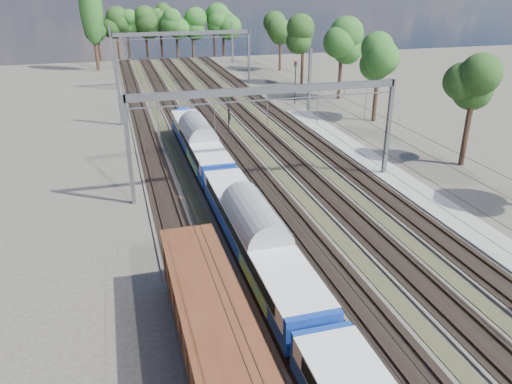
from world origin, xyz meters
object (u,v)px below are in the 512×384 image
object	(u,v)px
signal_far	(295,77)
worker	(230,116)
emu_train	(257,232)
freight_boxcar	(212,328)
signal_near	(228,109)

from	to	relation	value
signal_far	worker	bearing A→B (deg)	-163.25
emu_train	freight_boxcar	size ratio (longest dim) A/B	4.24
freight_boxcar	signal_far	world-z (taller)	signal_far
freight_boxcar	worker	world-z (taller)	freight_boxcar
freight_boxcar	signal_near	size ratio (longest dim) A/B	2.87
emu_train	signal_far	world-z (taller)	signal_far
freight_boxcar	worker	bearing A→B (deg)	75.70
worker	signal_far	world-z (taller)	signal_far
emu_train	freight_boxcar	distance (m)	9.24
signal_near	signal_far	size ratio (longest dim) A/B	0.82
emu_train	freight_boxcar	xyz separation A→B (m)	(-4.50, -8.07, -0.22)
freight_boxcar	signal_near	xyz separation A→B (m)	(9.38, 36.71, 0.92)
freight_boxcar	signal_far	distance (m)	55.06
signal_near	signal_far	world-z (taller)	signal_far
freight_boxcar	signal_far	size ratio (longest dim) A/B	2.36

